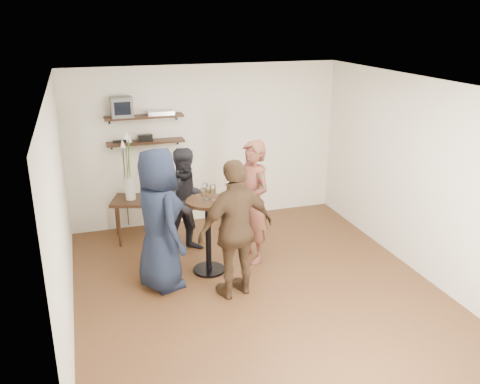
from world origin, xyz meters
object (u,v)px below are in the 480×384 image
Objects in this scene: person_plaid at (252,202)px; person_brown at (236,230)px; crt_monitor at (122,107)px; side_table at (131,206)px; person_dark at (187,201)px; radio at (145,138)px; dvd_deck at (161,113)px; person_navy at (159,220)px; drinks_table at (208,226)px.

person_brown is (-0.50, -0.85, 0.00)m from person_plaid.
crt_monitor is 2.88m from person_brown.
person_dark is (0.74, -0.69, 0.23)m from side_table.
side_table is at bearing -89.39° from crt_monitor.
person_dark is (0.42, -1.05, -0.73)m from radio.
person_dark is at bearing -54.82° from crt_monitor.
person_dark is (0.16, -1.05, -1.11)m from dvd_deck.
dvd_deck reaches higher than person_navy.
radio reaches higher than drinks_table.
side_table is 1.63m from person_navy.
dvd_deck is 0.23× the size of person_plaid.
drinks_table is at bearing -90.00° from person_dark.
person_dark is 1.05m from person_navy.
person_brown is at bearing -73.37° from radio.
radio is 0.32× the size of side_table.
crt_monitor is at bearing -149.32° from person_plaid.
dvd_deck is at bearing 0.00° from crt_monitor.
person_dark is at bearing -68.40° from radio.
person_plaid is at bearing -38.10° from side_table.
person_brown is (1.05, -2.42, -1.14)m from crt_monitor.
radio is 2.01m from drinks_table.
person_navy is at bearing -44.48° from person_brown.
person_plaid is (1.55, -1.21, 0.32)m from side_table.
crt_monitor is at bearing 180.00° from radio.
person_dark is (-0.81, 0.52, -0.09)m from person_plaid.
dvd_deck is 1.54m from person_dark.
person_navy is at bearing -93.94° from radio.
crt_monitor reaches higher than drinks_table.
crt_monitor is at bearing -81.48° from person_brown.
radio is at bearing 0.00° from crt_monitor.
dvd_deck is 2.21m from person_navy.
drinks_table is at bearing -90.00° from person_plaid.
person_brown is at bearing -44.51° from person_plaid.
person_brown is (0.86, -0.49, -0.04)m from person_navy.
person_navy is (-0.55, -0.89, 0.13)m from person_dark.
radio is 1.08m from side_table.
person_plaid reaches higher than person_dark.
radio is at bearing -88.24° from person_brown.
crt_monitor is 1.78m from person_dark.
dvd_deck is 1.51m from side_table.
person_brown is (0.47, -2.42, -1.02)m from dvd_deck.
radio is 0.13× the size of person_plaid.
person_plaid is at bearing -43.25° from person_dark.
dvd_deck is (0.58, 0.00, -0.12)m from crt_monitor.
dvd_deck is 0.22× the size of person_navy.
drinks_table is 0.73m from person_plaid.
person_dark is at bearing 100.40° from drinks_table.
person_brown is (1.05, -2.06, 0.32)m from side_table.
drinks_table is 0.73m from person_brown.
dvd_deck is 0.57× the size of side_table.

